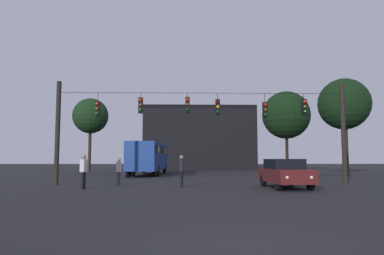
{
  "coord_description": "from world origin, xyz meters",
  "views": [
    {
      "loc": [
        -1.13,
        -6.33,
        1.51
      ],
      "look_at": [
        -0.48,
        20.16,
        3.86
      ],
      "focal_mm": 33.46,
      "sensor_mm": 36.0,
      "label": 1
    }
  ],
  "objects_px": {
    "city_bus": "(149,155)",
    "pedestrian_crossing_left": "(119,170)",
    "pedestrian_crossing_center": "(84,170)",
    "tree_behind_building": "(344,104)",
    "tree_right_far": "(286,115)",
    "pedestrian_crossing_right": "(182,169)",
    "tree_left_silhouette": "(91,116)",
    "car_near_right": "(285,173)"
  },
  "relations": [
    {
      "from": "city_bus",
      "to": "pedestrian_crossing_left",
      "type": "distance_m",
      "value": 13.98
    },
    {
      "from": "pedestrian_crossing_center",
      "to": "tree_behind_building",
      "type": "distance_m",
      "value": 25.01
    },
    {
      "from": "tree_behind_building",
      "to": "tree_right_far",
      "type": "height_order",
      "value": "tree_right_far"
    },
    {
      "from": "pedestrian_crossing_right",
      "to": "pedestrian_crossing_left",
      "type": "bearing_deg",
      "value": 163.87
    },
    {
      "from": "pedestrian_crossing_center",
      "to": "tree_left_silhouette",
      "type": "distance_m",
      "value": 25.65
    },
    {
      "from": "city_bus",
      "to": "pedestrian_crossing_right",
      "type": "distance_m",
      "value": 15.35
    },
    {
      "from": "tree_behind_building",
      "to": "tree_right_far",
      "type": "bearing_deg",
      "value": 104.1
    },
    {
      "from": "pedestrian_crossing_center",
      "to": "tree_left_silhouette",
      "type": "bearing_deg",
      "value": 103.96
    },
    {
      "from": "pedestrian_crossing_right",
      "to": "tree_behind_building",
      "type": "bearing_deg",
      "value": 40.31
    },
    {
      "from": "pedestrian_crossing_left",
      "to": "tree_left_silhouette",
      "type": "relative_size",
      "value": 0.18
    },
    {
      "from": "pedestrian_crossing_right",
      "to": "tree_right_far",
      "type": "xyz_separation_m",
      "value": [
        12.47,
        22.69,
        5.8
      ]
    },
    {
      "from": "city_bus",
      "to": "tree_right_far",
      "type": "relative_size",
      "value": 1.15
    },
    {
      "from": "city_bus",
      "to": "tree_behind_building",
      "type": "relative_size",
      "value": 1.24
    },
    {
      "from": "pedestrian_crossing_left",
      "to": "pedestrian_crossing_center",
      "type": "height_order",
      "value": "pedestrian_crossing_center"
    },
    {
      "from": "pedestrian_crossing_center",
      "to": "tree_right_far",
      "type": "height_order",
      "value": "tree_right_far"
    },
    {
      "from": "tree_left_silhouette",
      "to": "tree_right_far",
      "type": "relative_size",
      "value": 0.91
    },
    {
      "from": "pedestrian_crossing_left",
      "to": "pedestrian_crossing_right",
      "type": "distance_m",
      "value": 3.76
    },
    {
      "from": "car_near_right",
      "to": "tree_behind_building",
      "type": "relative_size",
      "value": 0.49
    },
    {
      "from": "pedestrian_crossing_left",
      "to": "car_near_right",
      "type": "bearing_deg",
      "value": -12.48
    },
    {
      "from": "tree_right_far",
      "to": "car_near_right",
      "type": "bearing_deg",
      "value": -106.6
    },
    {
      "from": "car_near_right",
      "to": "tree_right_far",
      "type": "xyz_separation_m",
      "value": [
        7.05,
        23.65,
        5.99
      ]
    },
    {
      "from": "pedestrian_crossing_right",
      "to": "tree_behind_building",
      "type": "relative_size",
      "value": 0.19
    },
    {
      "from": "pedestrian_crossing_center",
      "to": "tree_behind_building",
      "type": "xyz_separation_m",
      "value": [
        19.94,
        14.04,
        5.57
      ]
    },
    {
      "from": "pedestrian_crossing_right",
      "to": "city_bus",
      "type": "bearing_deg",
      "value": 102.12
    },
    {
      "from": "pedestrian_crossing_center",
      "to": "tree_right_far",
      "type": "relative_size",
      "value": 0.18
    },
    {
      "from": "city_bus",
      "to": "car_near_right",
      "type": "relative_size",
      "value": 2.54
    },
    {
      "from": "car_near_right",
      "to": "pedestrian_crossing_left",
      "type": "xyz_separation_m",
      "value": [
        -9.02,
        2.0,
        0.09
      ]
    },
    {
      "from": "car_near_right",
      "to": "tree_right_far",
      "type": "bearing_deg",
      "value": 73.4
    },
    {
      "from": "city_bus",
      "to": "tree_right_far",
      "type": "distance_m",
      "value": 18.16
    },
    {
      "from": "city_bus",
      "to": "tree_right_far",
      "type": "xyz_separation_m",
      "value": [
        15.68,
        7.71,
        4.92
      ]
    },
    {
      "from": "pedestrian_crossing_center",
      "to": "pedestrian_crossing_right",
      "type": "distance_m",
      "value": 5.14
    },
    {
      "from": "pedestrian_crossing_center",
      "to": "tree_right_far",
      "type": "xyz_separation_m",
      "value": [
        17.43,
        24.03,
        5.8
      ]
    },
    {
      "from": "car_near_right",
      "to": "pedestrian_crossing_right",
      "type": "xyz_separation_m",
      "value": [
        -5.42,
        0.95,
        0.18
      ]
    },
    {
      "from": "city_bus",
      "to": "pedestrian_crossing_center",
      "type": "relative_size",
      "value": 6.42
    },
    {
      "from": "tree_left_silhouette",
      "to": "tree_behind_building",
      "type": "bearing_deg",
      "value": -21.51
    },
    {
      "from": "tree_left_silhouette",
      "to": "city_bus",
      "type": "bearing_deg",
      "value": -45.67
    },
    {
      "from": "pedestrian_crossing_center",
      "to": "pedestrian_crossing_left",
      "type": "bearing_deg",
      "value": 60.33
    },
    {
      "from": "pedestrian_crossing_left",
      "to": "tree_behind_building",
      "type": "xyz_separation_m",
      "value": [
        18.58,
        11.66,
        5.67
      ]
    },
    {
      "from": "tree_right_far",
      "to": "pedestrian_crossing_center",
      "type": "bearing_deg",
      "value": -125.95
    },
    {
      "from": "tree_behind_building",
      "to": "tree_right_far",
      "type": "xyz_separation_m",
      "value": [
        -2.51,
        9.99,
        0.22
      ]
    },
    {
      "from": "city_bus",
      "to": "pedestrian_crossing_center",
      "type": "height_order",
      "value": "city_bus"
    },
    {
      "from": "pedestrian_crossing_center",
      "to": "city_bus",
      "type": "bearing_deg",
      "value": 83.9
    }
  ]
}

